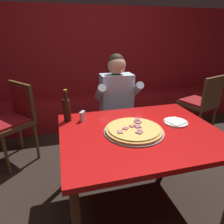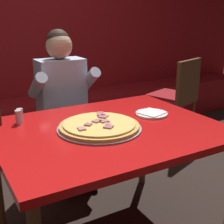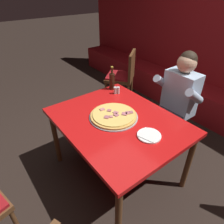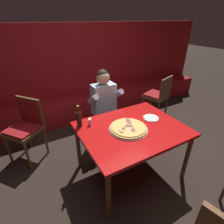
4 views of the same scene
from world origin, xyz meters
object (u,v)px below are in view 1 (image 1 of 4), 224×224
plate_white_paper (176,122)px  shaker_red_pepper_flakes (83,116)px  shaker_parmesan (82,117)px  dining_chair_side_aisle (14,116)px  diner_seated_blue_shirt (118,103)px  pizza (134,130)px  beer_bottle (67,109)px  main_dining_table (140,139)px  dining_chair_far_left (203,100)px

plate_white_paper → shaker_red_pepper_flakes: shaker_red_pepper_flakes is taller
shaker_parmesan → dining_chair_side_aisle: bearing=133.7°
dining_chair_side_aisle → diner_seated_blue_shirt: bearing=-11.4°
pizza → plate_white_paper: size_ratio=2.30×
beer_bottle → shaker_red_pepper_flakes: 0.16m
shaker_parmesan → shaker_red_pepper_flakes: 0.04m
main_dining_table → pizza: (-0.06, -0.01, 0.09)m
pizza → beer_bottle: 0.62m
plate_white_paper → diner_seated_blue_shirt: diner_seated_blue_shirt is taller
main_dining_table → diner_seated_blue_shirt: bearing=86.0°
dining_chair_far_left → beer_bottle: bearing=-161.7°
shaker_parmesan → dining_chair_side_aisle: dining_chair_side_aisle is taller
pizza → dining_chair_side_aisle: 1.54m
plate_white_paper → dining_chair_side_aisle: 1.83m
pizza → diner_seated_blue_shirt: bearing=81.9°
beer_bottle → diner_seated_blue_shirt: (0.62, 0.46, -0.16)m
main_dining_table → shaker_red_pepper_flakes: (-0.42, 0.34, 0.11)m
plate_white_paper → shaker_red_pepper_flakes: size_ratio=2.44×
plate_white_paper → dining_chair_side_aisle: (-1.52, 1.00, -0.18)m
plate_white_paper → shaker_parmesan: shaker_parmesan is taller
dining_chair_side_aisle → beer_bottle: bearing=-49.7°
shaker_red_pepper_flakes → beer_bottle: bearing=173.8°
shaker_red_pepper_flakes → dining_chair_far_left: 1.97m
diner_seated_blue_shirt → beer_bottle: bearing=-143.3°
diner_seated_blue_shirt → dining_chair_far_left: 1.38m
main_dining_table → dining_chair_side_aisle: (-1.16, 1.06, -0.10)m
beer_bottle → dining_chair_far_left: bearing=18.3°
shaker_parmesan → dining_chair_side_aisle: size_ratio=0.09×
beer_bottle → dining_chair_far_left: beer_bottle is taller
shaker_red_pepper_flakes → dining_chair_far_left: (1.84, 0.67, -0.23)m
shaker_red_pepper_flakes → dining_chair_side_aisle: (-0.74, 0.72, -0.21)m
pizza → plate_white_paper: pizza is taller
diner_seated_blue_shirt → plate_white_paper: bearing=-68.2°
main_dining_table → shaker_parmesan: shaker_parmesan is taller
main_dining_table → pizza: 0.11m
dining_chair_far_left → plate_white_paper: bearing=-138.1°
dining_chair_side_aisle → dining_chair_far_left: size_ratio=1.02×
dining_chair_side_aisle → plate_white_paper: bearing=-33.4°
plate_white_paper → diner_seated_blue_shirt: (-0.30, 0.76, -0.06)m
shaker_red_pepper_flakes → dining_chair_side_aisle: dining_chair_side_aisle is taller
main_dining_table → diner_seated_blue_shirt: (0.06, 0.82, 0.03)m
dining_chair_side_aisle → main_dining_table: bearing=-42.5°
pizza → shaker_red_pepper_flakes: bearing=136.1°
pizza → dining_chair_far_left: 1.80m
pizza → dining_chair_side_aisle: (-1.10, 1.07, -0.19)m
pizza → diner_seated_blue_shirt: diner_seated_blue_shirt is taller
dining_chair_side_aisle → dining_chair_far_left: bearing=-1.2°
beer_bottle → dining_chair_side_aisle: size_ratio=0.31×
main_dining_table → plate_white_paper: plate_white_paper is taller
main_dining_table → shaker_red_pepper_flakes: bearing=140.9°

